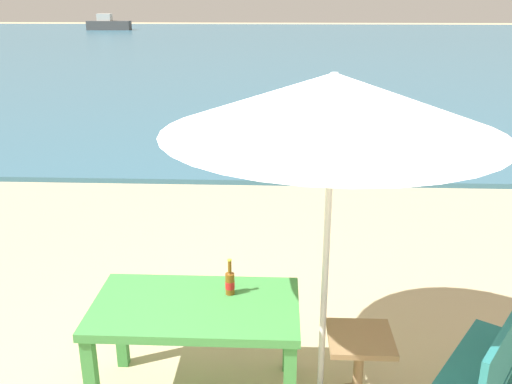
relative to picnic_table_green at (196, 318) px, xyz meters
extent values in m
cube|color=#386B84|center=(0.57, 29.74, -0.61)|extent=(120.00, 50.00, 0.08)
cube|color=#3D8C42|center=(0.00, 0.00, 0.08)|extent=(1.40, 0.80, 0.06)
cube|color=#3D8C42|center=(-0.64, -0.34, -0.30)|extent=(0.08, 0.08, 0.70)
cube|color=#3D8C42|center=(-0.64, 0.34, -0.30)|extent=(0.08, 0.08, 0.70)
cube|color=#3D8C42|center=(0.64, 0.34, -0.30)|extent=(0.08, 0.08, 0.70)
cylinder|color=brown|center=(0.22, 0.14, 0.19)|extent=(0.06, 0.06, 0.16)
cone|color=brown|center=(0.22, 0.14, 0.27)|extent=(0.06, 0.06, 0.03)
cylinder|color=brown|center=(0.22, 0.14, 0.32)|extent=(0.03, 0.03, 0.09)
cylinder|color=red|center=(0.22, 0.14, 0.18)|extent=(0.07, 0.07, 0.05)
cylinder|color=gold|center=(0.22, 0.14, 0.37)|extent=(0.03, 0.03, 0.01)
cylinder|color=silver|center=(0.87, 0.05, 0.50)|extent=(0.04, 0.04, 2.30)
cone|color=white|center=(0.87, 0.05, 1.47)|extent=(2.10, 2.10, 0.36)
cube|color=olive|center=(1.12, 0.00, -0.13)|extent=(0.44, 0.44, 0.04)
cylinder|color=olive|center=(1.12, 0.00, -0.40)|extent=(0.07, 0.07, 0.50)
cube|color=#237275|center=(1.83, -0.24, -0.20)|extent=(0.97, 1.19, 0.05)
cube|color=#237275|center=(1.96, -0.33, 0.08)|extent=(0.71, 1.01, 0.44)
cube|color=#237275|center=(2.03, 0.29, -0.44)|extent=(0.06, 0.06, 0.42)
cylinder|color=tan|center=(0.84, 8.82, -0.47)|extent=(0.34, 0.34, 0.20)
sphere|color=tan|center=(0.84, 8.82, -0.27)|extent=(0.21, 0.21, 0.21)
cube|color=#4C4C4C|center=(-13.74, 43.98, -0.21)|extent=(3.54, 0.97, 0.72)
cube|color=silver|center=(-14.06, 43.98, 0.44)|extent=(1.13, 0.72, 0.56)
camera|label=1|loc=(0.56, -3.27, 2.07)|focal=39.05mm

